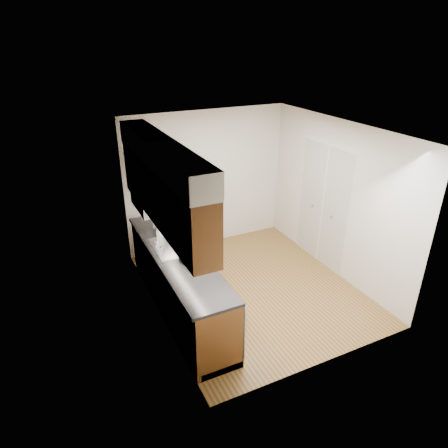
{
  "coord_description": "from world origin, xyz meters",
  "views": [
    {
      "loc": [
        -2.67,
        -4.54,
        3.63
      ],
      "look_at": [
        -0.37,
        0.25,
        1.1
      ],
      "focal_mm": 32.0,
      "sensor_mm": 36.0,
      "label": 1
    }
  ],
  "objects_px": {
    "person": "(205,238)",
    "soap_bottle_b": "(155,222)",
    "soap_bottle_a": "(159,228)",
    "steel_can": "(176,227)",
    "dish_rack": "(195,260)"
  },
  "relations": [
    {
      "from": "steel_can",
      "to": "dish_rack",
      "type": "bearing_deg",
      "value": -94.81
    },
    {
      "from": "soap_bottle_a",
      "to": "steel_can",
      "type": "bearing_deg",
      "value": 12.75
    },
    {
      "from": "person",
      "to": "steel_can",
      "type": "relative_size",
      "value": 16.32
    },
    {
      "from": "soap_bottle_a",
      "to": "dish_rack",
      "type": "distance_m",
      "value": 0.94
    },
    {
      "from": "person",
      "to": "soap_bottle_a",
      "type": "relative_size",
      "value": 6.64
    },
    {
      "from": "person",
      "to": "dish_rack",
      "type": "height_order",
      "value": "person"
    },
    {
      "from": "steel_can",
      "to": "soap_bottle_a",
      "type": "bearing_deg",
      "value": -167.25
    },
    {
      "from": "soap_bottle_a",
      "to": "person",
      "type": "bearing_deg",
      "value": -25.65
    },
    {
      "from": "person",
      "to": "dish_rack",
      "type": "xyz_separation_m",
      "value": [
        -0.4,
        -0.62,
        0.06
      ]
    },
    {
      "from": "dish_rack",
      "to": "steel_can",
      "type": "bearing_deg",
      "value": 72.14
    },
    {
      "from": "person",
      "to": "soap_bottle_b",
      "type": "relative_size",
      "value": 9.57
    },
    {
      "from": "person",
      "to": "soap_bottle_b",
      "type": "xyz_separation_m",
      "value": [
        -0.57,
        0.61,
        0.12
      ]
    },
    {
      "from": "person",
      "to": "soap_bottle_a",
      "type": "distance_m",
      "value": 0.68
    },
    {
      "from": "soap_bottle_a",
      "to": "dish_rack",
      "type": "relative_size",
      "value": 0.81
    },
    {
      "from": "soap_bottle_a",
      "to": "steel_can",
      "type": "relative_size",
      "value": 2.46
    }
  ]
}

